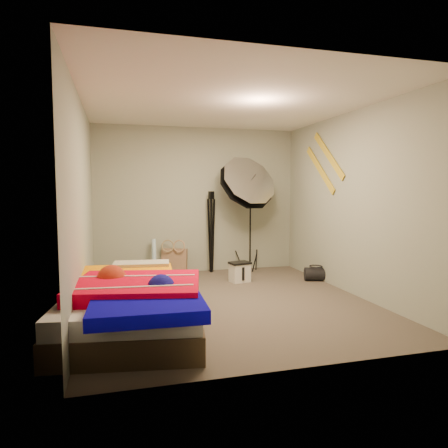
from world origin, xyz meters
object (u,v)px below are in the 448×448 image
object	(u,v)px
photo_umbrella	(246,185)
camera_case	(240,273)
tote_bag	(174,261)
duffel_bag	(316,274)
camera_tripod	(211,226)
wrapping_roll	(154,257)
bed	(135,304)

from	to	relation	value
photo_umbrella	camera_case	bearing A→B (deg)	-115.30
tote_bag	camera_case	xyz separation A→B (m)	(0.90, -0.89, -0.07)
duffel_bag	camera_tripod	world-z (taller)	camera_tripod
wrapping_roll	camera_tripod	world-z (taller)	camera_tripod
tote_bag	duffel_bag	bearing A→B (deg)	-7.41
camera_case	camera_tripod	bearing A→B (deg)	94.40
wrapping_roll	camera_tripod	xyz separation A→B (m)	(0.99, 0.04, 0.50)
photo_umbrella	camera_tripod	bearing A→B (deg)	158.59
tote_bag	camera_tripod	bearing A→B (deg)	16.94
tote_bag	camera_case	bearing A→B (deg)	-23.78
tote_bag	bed	distance (m)	2.78
duffel_bag	bed	bearing A→B (deg)	-135.11
tote_bag	duffel_bag	size ratio (longest dim) A/B	1.25
camera_case	bed	distance (m)	2.45
camera_case	photo_umbrella	distance (m)	1.53
tote_bag	wrapping_roll	size ratio (longest dim) A/B	0.70
wrapping_roll	duffel_bag	bearing A→B (deg)	-23.15
wrapping_roll	duffel_bag	world-z (taller)	wrapping_roll
bed	photo_umbrella	size ratio (longest dim) A/B	1.03
camera_case	tote_bag	bearing A→B (deg)	122.87
tote_bag	camera_case	size ratio (longest dim) A/B	1.49
wrapping_roll	camera_tripod	bearing A→B (deg)	2.12
tote_bag	wrapping_roll	xyz separation A→B (m)	(-0.35, -0.08, 0.09)
bed	wrapping_roll	bearing A→B (deg)	80.58
photo_umbrella	camera_tripod	distance (m)	0.92
tote_bag	camera_tripod	world-z (taller)	camera_tripod
bed	camera_tripod	distance (m)	3.03
camera_tripod	bed	bearing A→B (deg)	-118.50
duffel_bag	photo_umbrella	xyz separation A→B (m)	(-0.89, 0.86, 1.41)
camera_case	bed	xyz separation A→B (m)	(-1.68, -1.78, 0.14)
bed	camera_tripod	world-z (taller)	camera_tripod
wrapping_roll	bed	bearing A→B (deg)	-99.42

